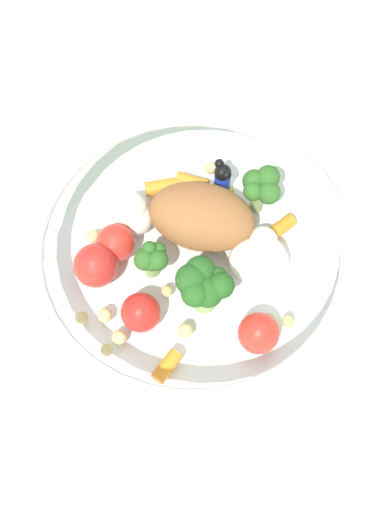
# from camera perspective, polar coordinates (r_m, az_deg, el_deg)

# --- Properties ---
(ground_plane) EXTENTS (2.40, 2.40, 0.00)m
(ground_plane) POSITION_cam_1_polar(r_m,az_deg,el_deg) (0.56, 0.55, -0.21)
(ground_plane) COLOR silver
(food_container) EXTENTS (0.24, 0.24, 0.06)m
(food_container) POSITION_cam_1_polar(r_m,az_deg,el_deg) (0.53, 0.04, 0.44)
(food_container) COLOR white
(food_container) RESTS_ON ground_plane
(folded_napkin) EXTENTS (0.17, 0.14, 0.01)m
(folded_napkin) POSITION_cam_1_polar(r_m,az_deg,el_deg) (0.64, 15.25, 9.14)
(folded_napkin) COLOR silver
(folded_napkin) RESTS_ON ground_plane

